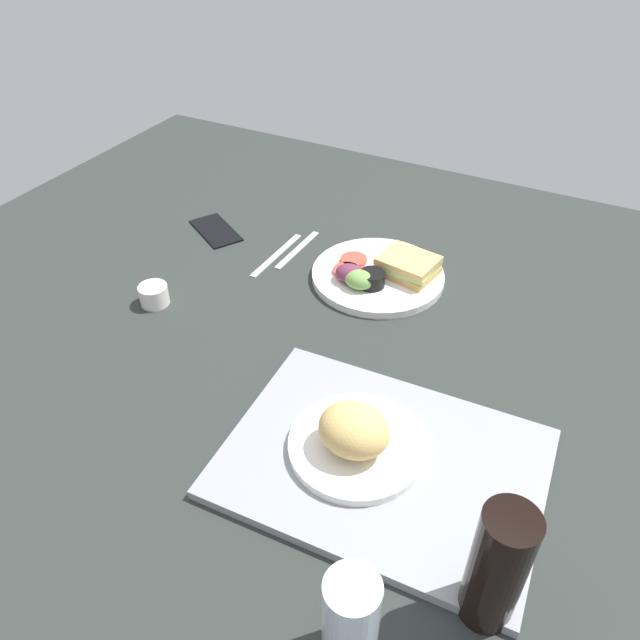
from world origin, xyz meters
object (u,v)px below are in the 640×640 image
at_px(drinking_glass, 351,620).
at_px(plate_with_salad, 380,274).
at_px(espresso_cup, 154,295).
at_px(knife, 277,255).
at_px(cell_phone, 216,230).
at_px(soda_bottle, 497,568).
at_px(bread_plate_near, 355,437).
at_px(serving_tray, 383,463).
at_px(fork, 297,249).

bearing_deg(drinking_glass, plate_with_salad, -69.71).
height_order(espresso_cup, knife, espresso_cup).
relative_size(drinking_glass, cell_phone, 0.97).
xyz_separation_m(soda_bottle, knife, (0.61, -0.55, -0.09)).
bearing_deg(soda_bottle, drinking_glass, 43.51).
relative_size(soda_bottle, espresso_cup, 3.29).
bearing_deg(cell_phone, plate_with_salad, -150.59).
distance_m(plate_with_salad, knife, 0.24).
height_order(plate_with_salad, soda_bottle, soda_bottle).
xyz_separation_m(plate_with_salad, soda_bottle, (-0.38, 0.57, 0.07)).
xyz_separation_m(bread_plate_near, drinking_glass, (-0.11, 0.25, 0.02)).
bearing_deg(drinking_glass, bread_plate_near, -66.35).
bearing_deg(serving_tray, drinking_glass, 104.50).
distance_m(bread_plate_near, cell_phone, 0.72).
distance_m(soda_bottle, cell_phone, 0.98).
relative_size(serving_tray, plate_with_salad, 1.66).
xyz_separation_m(plate_with_salad, drinking_glass, (-0.25, 0.69, 0.05)).
height_order(fork, knife, same).
relative_size(plate_with_salad, drinking_glass, 1.94).
relative_size(bread_plate_near, soda_bottle, 1.08).
xyz_separation_m(plate_with_salad, espresso_cup, (0.36, 0.27, 0.00)).
height_order(soda_bottle, espresso_cup, soda_bottle).
xyz_separation_m(plate_with_salad, cell_phone, (0.41, -0.01, -0.01)).
relative_size(bread_plate_near, espresso_cup, 3.56).
relative_size(drinking_glass, soda_bottle, 0.76).
bearing_deg(soda_bottle, serving_tray, -36.16).
relative_size(espresso_cup, knife, 0.29).
height_order(drinking_glass, fork, drinking_glass).
height_order(serving_tray, bread_plate_near, bread_plate_near).
distance_m(serving_tray, soda_bottle, 0.25).
relative_size(drinking_glass, espresso_cup, 2.50).
height_order(espresso_cup, fork, espresso_cup).
relative_size(espresso_cup, cell_phone, 0.39).
xyz_separation_m(serving_tray, soda_bottle, (-0.19, 0.14, 0.08)).
distance_m(drinking_glass, soda_bottle, 0.17).
bearing_deg(drinking_glass, espresso_cup, -34.00).
bearing_deg(espresso_cup, knife, -115.65).
xyz_separation_m(espresso_cup, knife, (-0.12, -0.26, -0.02)).
bearing_deg(cell_phone, fork, -145.12).
relative_size(knife, cell_phone, 1.32).
height_order(serving_tray, soda_bottle, soda_bottle).
bearing_deg(cell_phone, serving_tray, 174.35).
distance_m(serving_tray, fork, 0.60).
xyz_separation_m(espresso_cup, fork, (-0.15, -0.30, -0.02)).
bearing_deg(bread_plate_near, espresso_cup, -18.10).
height_order(drinking_glass, cell_phone, drinking_glass).
distance_m(bread_plate_near, drinking_glass, 0.27).
distance_m(soda_bottle, fork, 0.84).
bearing_deg(fork, espresso_cup, -25.72).
bearing_deg(espresso_cup, cell_phone, -79.21).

